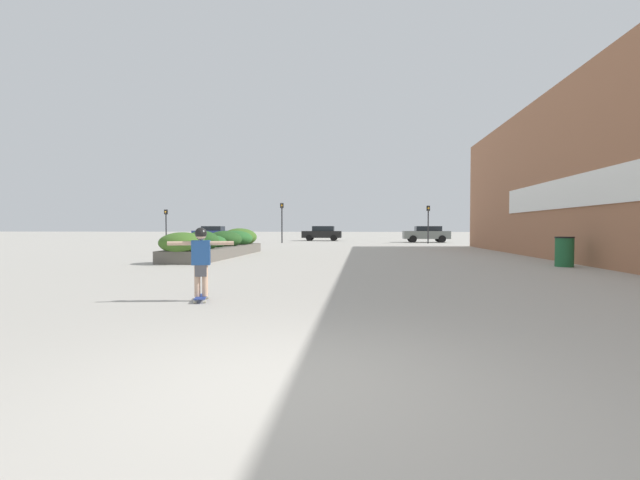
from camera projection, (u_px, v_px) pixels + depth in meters
ground_plane at (287, 387)px, 3.64m from camera, size 300.00×300.00×0.00m
building_wall_right at (612, 160)px, 14.19m from camera, size 0.67×34.65×7.28m
planter_box at (221, 244)px, 20.62m from camera, size 1.96×9.54×1.34m
skateboard at (201, 297)px, 7.93m from camera, size 0.36×0.70×0.09m
skateboarder at (201, 255)px, 7.90m from camera, size 1.17×0.37×1.28m
trash_bin at (564, 252)px, 14.95m from camera, size 0.63×0.63×1.05m
car_leftmost at (212, 233)px, 46.32m from camera, size 3.91×1.88×1.56m
car_center_left at (322, 233)px, 45.48m from camera, size 4.15×2.05×1.56m
car_center_right at (538, 234)px, 40.26m from camera, size 4.06×1.92×1.60m
car_rightmost at (426, 234)px, 40.40m from camera, size 4.25×2.04×1.53m
traffic_light_left at (282, 216)px, 38.60m from camera, size 0.28×0.30×3.62m
traffic_light_right at (428, 218)px, 37.44m from camera, size 0.28×0.30×3.32m
traffic_light_far_left at (166, 220)px, 39.73m from camera, size 0.28×0.30×3.08m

